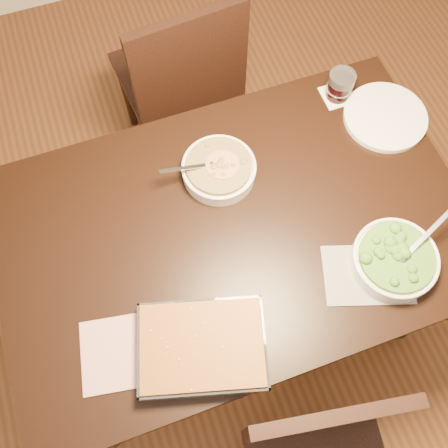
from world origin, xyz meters
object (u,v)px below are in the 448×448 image
Objects in this scene: table at (234,240)px; stew_bowl at (219,169)px; baking_dish at (202,347)px; wine_tumbler at (340,85)px; dinner_plate at (385,117)px; chair_far at (182,79)px; broccoli_bowl at (395,259)px.

table is 5.49× the size of stew_bowl.
baking_dish reaches higher than table.
wine_tumbler is (0.70, 0.64, 0.02)m from baking_dish.
dinner_plate is (0.11, -0.14, -0.04)m from wine_tumbler.
stew_bowl is (0.02, 0.19, 0.13)m from table.
baking_dish is at bearing -123.80° from table.
dinner_plate is (0.80, 0.51, -0.02)m from baking_dish.
table is at bearing -161.28° from dinner_plate.
table is at bearing 79.87° from chair_far.
baking_dish is 0.95m from dinner_plate.
baking_dish is at bearing -114.19° from stew_bowl.
baking_dish reaches higher than dinner_plate.
baking_dish is (-0.22, -0.49, -0.00)m from stew_bowl.
baking_dish is at bearing 70.74° from chair_far.
baking_dish is 4.02× the size of wine_tumbler.
wine_tumbler is at bearing 79.76° from broccoli_bowl.
chair_far is (0.27, 1.08, -0.26)m from baking_dish.
broccoli_bowl is 0.98× the size of dinner_plate.
wine_tumbler is at bearing 58.57° from baking_dish.
stew_bowl reaches higher than table.
stew_bowl is 0.96× the size of broccoli_bowl.
table is 0.48m from broccoli_bowl.
baking_dish is (-0.20, -0.30, 0.12)m from table.
broccoli_bowl is 2.76× the size of wine_tumbler.
wine_tumbler is at bearing 127.60° from dinner_plate.
wine_tumbler is (0.47, 0.15, 0.02)m from stew_bowl.
table is 0.62m from wine_tumbler.
chair_far is (0.05, 0.59, -0.26)m from stew_bowl.
chair_far is at bearing 85.41° from stew_bowl.
wine_tumbler reaches higher than stew_bowl.
chair_far is at bearing 134.55° from wine_tumbler.
chair_far reaches higher than wine_tumbler.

